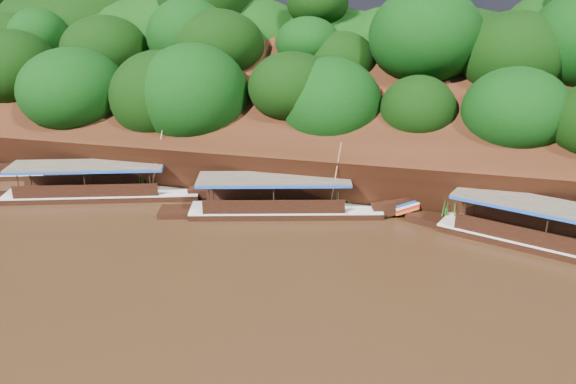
% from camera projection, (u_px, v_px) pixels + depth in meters
% --- Properties ---
extents(ground, '(160.00, 160.00, 0.00)m').
position_uv_depth(ground, '(287.00, 277.00, 28.66)').
color(ground, black).
rests_on(ground, ground).
extents(riverbank, '(120.00, 30.06, 19.40)m').
position_uv_depth(riverbank, '(353.00, 133.00, 48.61)').
color(riverbank, black).
rests_on(riverbank, ground).
extents(boat_1, '(14.64, 5.82, 5.55)m').
position_uv_depth(boat_1, '(297.00, 206.00, 36.21)').
color(boat_1, black).
rests_on(boat_1, ground).
extents(boat_2, '(15.64, 6.77, 6.18)m').
position_uv_depth(boat_2, '(114.00, 190.00, 38.99)').
color(boat_2, black).
rests_on(boat_2, ground).
extents(reeds, '(48.45, 2.12, 1.98)m').
position_uv_depth(reeds, '(280.00, 193.00, 37.67)').
color(reeds, '#226118').
rests_on(reeds, ground).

